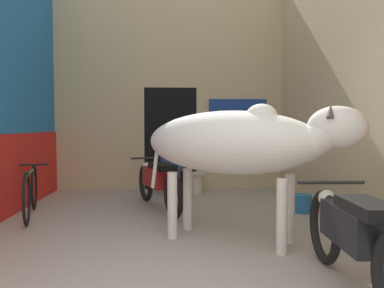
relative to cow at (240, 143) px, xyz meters
name	(u,v)px	position (x,y,z in m)	size (l,w,h in m)	color
wall_back_with_doorway	(170,103)	(-0.72, 3.70, 0.65)	(4.49, 0.93, 4.10)	#C6B289
wall_right_with_door	(349,68)	(1.61, 0.85, 0.95)	(0.22, 5.15, 4.10)	#C6B289
cow	(240,143)	(0.00, 0.00, 0.00)	(2.32, 1.60, 1.49)	silver
motorcycle_near	(355,235)	(0.62, -1.30, -0.63)	(0.58, 1.93, 0.78)	black
motorcycle_far	(158,181)	(-0.92, 1.67, -0.65)	(0.82, 1.86, 0.75)	black
bicycle	(31,191)	(-2.67, 1.31, -0.72)	(0.53, 1.63, 0.70)	black
shopkeeper_seated	(172,163)	(-0.69, 2.85, -0.49)	(0.41, 0.33, 1.13)	#3D3842
plastic_stool	(195,182)	(-0.26, 2.91, -0.86)	(0.35, 0.35, 0.39)	beige
bucket	(302,203)	(1.18, 1.31, -0.94)	(0.26, 0.26, 0.26)	#23669E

